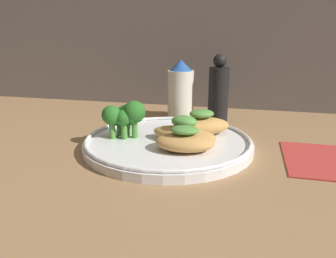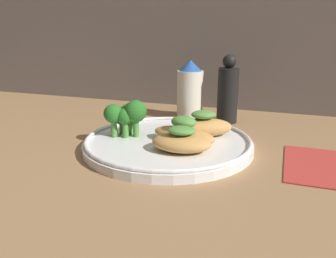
{
  "view_description": "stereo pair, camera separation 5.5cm",
  "coord_description": "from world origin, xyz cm",
  "px_view_note": "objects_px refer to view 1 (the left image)",
  "views": [
    {
      "loc": [
        12.63,
        -51.4,
        19.16
      ],
      "look_at": [
        0.0,
        0.0,
        3.4
      ],
      "focal_mm": 35.0,
      "sensor_mm": 36.0,
      "label": 1
    },
    {
      "loc": [
        17.91,
        -49.8,
        19.16
      ],
      "look_at": [
        0.0,
        0.0,
        3.4
      ],
      "focal_mm": 35.0,
      "sensor_mm": 36.0,
      "label": 2
    }
  ],
  "objects_px": {
    "sauce_bottle": "(181,91)",
    "plate": "(168,142)",
    "pepper_grinder": "(218,92)",
    "broccoli_bunch": "(125,116)"
  },
  "relations": [
    {
      "from": "broccoli_bunch",
      "to": "sauce_bottle",
      "type": "height_order",
      "value": "sauce_bottle"
    },
    {
      "from": "pepper_grinder",
      "to": "sauce_bottle",
      "type": "bearing_deg",
      "value": 180.0
    },
    {
      "from": "plate",
      "to": "pepper_grinder",
      "type": "height_order",
      "value": "pepper_grinder"
    },
    {
      "from": "sauce_bottle",
      "to": "plate",
      "type": "bearing_deg",
      "value": -84.24
    },
    {
      "from": "plate",
      "to": "pepper_grinder",
      "type": "bearing_deg",
      "value": 72.39
    },
    {
      "from": "broccoli_bunch",
      "to": "plate",
      "type": "bearing_deg",
      "value": -0.52
    },
    {
      "from": "plate",
      "to": "broccoli_bunch",
      "type": "xyz_separation_m",
      "value": [
        -0.08,
        0.0,
        0.04
      ]
    },
    {
      "from": "broccoli_bunch",
      "to": "sauce_bottle",
      "type": "xyz_separation_m",
      "value": [
        0.06,
        0.2,
        0.01
      ]
    },
    {
      "from": "plate",
      "to": "sauce_bottle",
      "type": "bearing_deg",
      "value": 95.76
    },
    {
      "from": "broccoli_bunch",
      "to": "pepper_grinder",
      "type": "height_order",
      "value": "pepper_grinder"
    }
  ]
}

